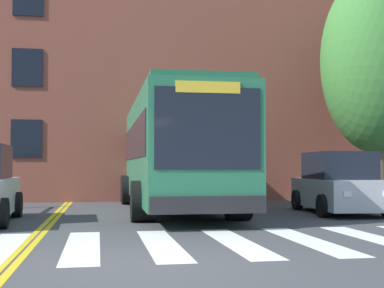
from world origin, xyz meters
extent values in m
plane|color=#424244|center=(0.00, 0.00, 0.00)|extent=(120.00, 120.00, 0.00)
cube|color=white|center=(-0.81, 1.83, 0.00)|extent=(0.61, 3.76, 0.01)
cube|color=white|center=(0.51, 1.84, 0.00)|extent=(0.61, 3.76, 0.01)
cube|color=white|center=(1.83, 1.85, 0.00)|extent=(0.61, 3.76, 0.01)
cube|color=white|center=(3.16, 1.87, 0.00)|extent=(0.61, 3.76, 0.01)
cube|color=white|center=(4.48, 1.88, 0.00)|extent=(0.61, 3.76, 0.01)
cube|color=gold|center=(-1.80, 15.84, 0.00)|extent=(0.12, 36.00, 0.01)
cube|color=gold|center=(-1.64, 15.84, 0.00)|extent=(0.12, 36.00, 0.01)
cube|color=#28704C|center=(1.63, 9.03, 1.78)|extent=(2.49, 11.16, 2.82)
cube|color=black|center=(2.88, 9.03, 2.06)|extent=(0.04, 10.26, 1.02)
cube|color=black|center=(0.39, 9.03, 2.06)|extent=(0.04, 10.26, 1.02)
cube|color=black|center=(1.64, 3.44, 2.12)|extent=(2.22, 0.03, 1.69)
cube|color=yellow|center=(1.64, 3.44, 2.96)|extent=(1.36, 0.03, 0.24)
cube|color=#232326|center=(1.64, 3.41, 0.54)|extent=(2.42, 0.10, 0.36)
cube|color=#246444|center=(1.63, 9.03, 3.27)|extent=(2.34, 10.71, 0.16)
cylinder|color=black|center=(2.82, 5.57, 0.49)|extent=(0.56, 0.99, 0.99)
cylinder|color=black|center=(0.46, 5.57, 0.49)|extent=(0.56, 0.99, 0.99)
cylinder|color=black|center=(2.81, 11.54, 0.49)|extent=(0.56, 0.99, 0.99)
cylinder|color=black|center=(0.45, 11.54, 0.49)|extent=(0.56, 0.99, 0.99)
cylinder|color=black|center=(2.81, 12.64, 0.49)|extent=(0.56, 0.99, 0.99)
cylinder|color=black|center=(0.45, 12.64, 0.49)|extent=(0.56, 0.99, 0.99)
cylinder|color=black|center=(-2.59, 4.65, 0.33)|extent=(0.24, 0.67, 0.66)
cylinder|color=black|center=(-2.69, 7.26, 0.33)|extent=(0.24, 0.67, 0.66)
cube|color=#B7BABF|center=(6.14, 7.03, 0.57)|extent=(2.01, 4.01, 0.80)
cube|color=black|center=(6.15, 7.06, 1.35)|extent=(1.70, 2.25, 0.77)
cube|color=white|center=(5.48, 5.11, 0.65)|extent=(0.20, 0.06, 0.14)
cylinder|color=black|center=(5.18, 5.90, 0.30)|extent=(0.27, 0.62, 0.60)
cylinder|color=black|center=(7.11, 8.16, 0.30)|extent=(0.27, 0.62, 0.60)
cylinder|color=black|center=(5.37, 8.30, 0.30)|extent=(0.27, 0.62, 0.60)
cylinder|color=brown|center=(8.85, 9.85, 1.13)|extent=(0.73, 0.73, 2.25)
ellipsoid|color=#428438|center=(8.85, 9.85, 4.96)|extent=(5.21, 5.03, 6.37)
cube|color=brown|center=(-3.26, 17.72, 4.68)|extent=(43.40, 9.52, 9.36)
cube|color=black|center=(-3.26, 12.93, 2.34)|extent=(1.10, 0.06, 1.40)
cube|color=black|center=(-3.26, 12.93, 4.96)|extent=(1.10, 0.06, 1.40)
camera|label=1|loc=(-0.48, -7.30, 1.34)|focal=50.00mm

